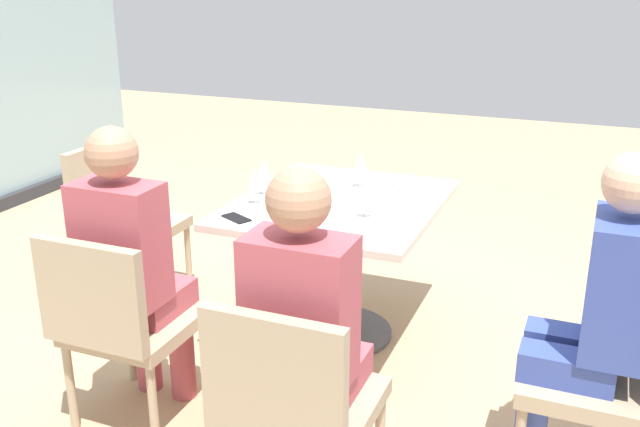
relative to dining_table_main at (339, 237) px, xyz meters
The scene contains 16 objects.
ground_plane 0.54m from the dining_table_main, ahead, with size 12.00×12.00×0.00m, color tan.
dining_table_main is the anchor object (origin of this frame).
chair_far_left 1.18m from the dining_table_main, 153.79° to the left, with size 0.50×0.46×0.87m.
chair_side_end 1.37m from the dining_table_main, 165.19° to the right, with size 0.50×0.46×0.87m.
chair_front_left 1.50m from the dining_table_main, 118.16° to the right, with size 0.46×0.50×0.87m.
chair_near_window 1.32m from the dining_table_main, 90.00° to the left, with size 0.46×0.51×0.87m.
person_far_left 1.10m from the dining_table_main, 151.24° to the left, with size 0.39×0.34×1.26m.
person_side_end 1.27m from the dining_table_main, 163.92° to the right, with size 0.39×0.34×1.26m.
person_front_left 1.41m from the dining_table_main, 120.27° to the right, with size 0.34×0.39×1.26m.
wine_glass_0 0.43m from the dining_table_main, 133.22° to the right, with size 0.07×0.07×0.18m.
wine_glass_1 0.52m from the dining_table_main, 120.20° to the left, with size 0.07×0.07×0.18m.
wine_glass_2 0.41m from the dining_table_main, ahead, with size 0.07×0.07×0.18m.
wine_glass_3 0.50m from the dining_table_main, 99.39° to the left, with size 0.07×0.07×0.18m.
coffee_cup 0.43m from the dining_table_main, 50.00° to the right, with size 0.08×0.08×0.09m, color white.
cell_phone_on_table 0.58m from the dining_table_main, 141.62° to the left, with size 0.07×0.14×0.01m, color black.
handbag_0 1.00m from the dining_table_main, behind, with size 0.30×0.16×0.28m, color #A3704C.
Camera 1 is at (-3.10, -1.16, 1.81)m, focal length 40.02 mm.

